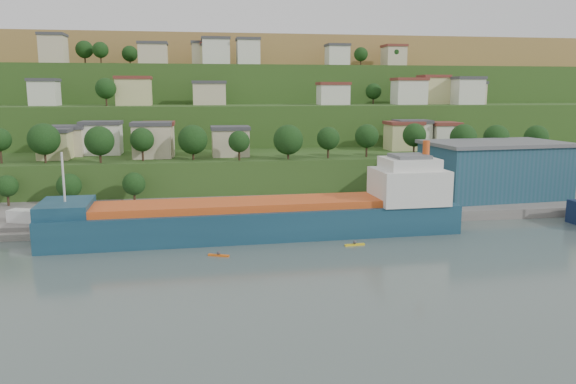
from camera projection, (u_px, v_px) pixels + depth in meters
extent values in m
plane|color=#485854|center=(322.00, 248.00, 94.88)|extent=(500.00, 500.00, 0.00)
cube|color=slate|center=(382.00, 210.00, 125.22)|extent=(220.00, 26.00, 4.00)
cube|color=slate|center=(17.00, 230.00, 107.60)|extent=(40.00, 18.00, 2.40)
cube|color=#284719|center=(276.00, 191.00, 149.28)|extent=(260.00, 32.00, 20.00)
cube|color=#284719|center=(263.00, 175.00, 178.43)|extent=(280.00, 32.00, 44.00)
cube|color=#284719|center=(254.00, 163.00, 207.58)|extent=(300.00, 32.00, 70.00)
cube|color=olive|center=(239.00, 144.00, 279.47)|extent=(360.00, 120.00, 96.00)
cube|color=#CEC785|center=(55.00, 146.00, 135.21)|extent=(7.17, 7.67, 6.48)
cube|color=#3F3F44|center=(54.00, 130.00, 134.55)|extent=(7.77, 8.27, 0.90)
cube|color=beige|center=(68.00, 142.00, 142.49)|extent=(8.38, 8.11, 6.77)
cube|color=#3F3F44|center=(67.00, 127.00, 141.81)|extent=(8.98, 8.71, 0.90)
cube|color=silver|center=(102.00, 140.00, 145.11)|extent=(9.73, 7.20, 7.70)
cube|color=#3F3F44|center=(101.00, 123.00, 144.35)|extent=(10.33, 7.80, 0.90)
cube|color=beige|center=(152.00, 142.00, 137.86)|extent=(9.21, 7.67, 7.90)
cube|color=#3F3F44|center=(152.00, 124.00, 137.08)|extent=(9.81, 8.27, 0.90)
cube|color=beige|center=(159.00, 141.00, 141.38)|extent=(7.56, 8.67, 7.77)
cube|color=brown|center=(158.00, 123.00, 140.61)|extent=(8.16, 9.27, 0.90)
cube|color=beige|center=(230.00, 143.00, 141.50)|extent=(9.09, 7.61, 6.63)
cube|color=#3F3F44|center=(230.00, 128.00, 140.83)|extent=(9.69, 8.21, 0.90)
cube|color=#CEC785|center=(403.00, 137.00, 156.22)|extent=(9.08, 7.68, 7.06)
cube|color=brown|center=(404.00, 123.00, 155.52)|extent=(9.68, 8.28, 0.90)
cube|color=silver|center=(412.00, 136.00, 158.10)|extent=(9.14, 7.17, 7.36)
cube|color=#3F3F44|center=(413.00, 121.00, 157.37)|extent=(9.74, 7.77, 0.90)
cube|color=silver|center=(443.00, 137.00, 158.86)|extent=(7.37, 8.03, 6.74)
cube|color=brown|center=(444.00, 124.00, 158.19)|extent=(7.97, 8.63, 0.90)
cube|color=silver|center=(45.00, 94.00, 164.36)|extent=(7.70, 7.07, 6.99)
cube|color=#3F3F44|center=(43.00, 80.00, 163.66)|extent=(8.30, 7.67, 0.90)
cube|color=#CEC785|center=(134.00, 92.00, 166.11)|extent=(9.88, 8.14, 7.67)
cube|color=brown|center=(133.00, 78.00, 165.35)|extent=(10.48, 8.74, 0.90)
cube|color=beige|center=(209.00, 94.00, 174.36)|extent=(9.90, 8.82, 6.45)
cube|color=#3F3F44|center=(209.00, 82.00, 173.71)|extent=(10.50, 9.42, 0.90)
cube|color=silver|center=(333.00, 95.00, 175.20)|extent=(9.19, 7.09, 6.07)
cube|color=brown|center=(333.00, 84.00, 174.58)|extent=(9.79, 7.69, 0.90)
cube|color=silver|center=(409.00, 93.00, 178.84)|extent=(9.86, 7.23, 7.50)
cube|color=brown|center=(410.00, 79.00, 178.09)|extent=(10.46, 7.83, 0.90)
cube|color=#CEC785|center=(433.00, 91.00, 183.85)|extent=(8.45, 7.52, 8.48)
cube|color=brown|center=(434.00, 76.00, 183.02)|extent=(9.05, 8.12, 0.90)
cube|color=silver|center=(466.00, 92.00, 179.77)|extent=(8.78, 8.80, 7.87)
cube|color=#3F3F44|center=(467.00, 78.00, 179.00)|extent=(9.38, 9.40, 0.90)
cube|color=beige|center=(467.00, 94.00, 181.94)|extent=(9.67, 7.61, 6.41)
cube|color=#3F3F44|center=(468.00, 83.00, 181.29)|extent=(10.27, 8.21, 0.90)
cube|color=beige|center=(54.00, 50.00, 184.39)|extent=(7.72, 8.42, 8.98)
cube|color=#3F3F44|center=(52.00, 35.00, 183.52)|extent=(8.32, 9.02, 0.90)
cube|color=beige|center=(153.00, 55.00, 191.73)|extent=(9.51, 7.65, 6.84)
cube|color=#3F3F44|center=(153.00, 43.00, 191.05)|extent=(10.11, 8.25, 0.90)
cube|color=beige|center=(205.00, 55.00, 199.99)|extent=(9.21, 8.12, 7.66)
cube|color=#3F3F44|center=(205.00, 43.00, 199.23)|extent=(9.81, 8.72, 0.90)
cube|color=#CEC785|center=(212.00, 56.00, 199.77)|extent=(7.61, 8.85, 7.08)
cube|color=brown|center=(211.00, 44.00, 199.07)|extent=(8.21, 9.45, 0.90)
cube|color=beige|center=(213.00, 57.00, 199.67)|extent=(7.89, 8.54, 6.67)
cube|color=#3F3F44|center=(212.00, 46.00, 199.00)|extent=(8.49, 9.14, 0.90)
cube|color=silver|center=(216.00, 53.00, 197.28)|extent=(9.44, 7.22, 8.96)
cube|color=#3F3F44|center=(216.00, 38.00, 196.41)|extent=(10.04, 7.82, 0.90)
cube|color=silver|center=(248.00, 53.00, 197.79)|extent=(7.82, 8.04, 8.73)
cube|color=#3F3F44|center=(248.00, 39.00, 196.94)|extent=(8.42, 8.64, 0.90)
cube|color=silver|center=(337.00, 57.00, 207.90)|extent=(7.80, 7.79, 7.47)
cube|color=#3F3F44|center=(337.00, 45.00, 207.16)|extent=(8.40, 8.39, 0.90)
cube|color=beige|center=(394.00, 57.00, 212.86)|extent=(7.52, 8.62, 7.61)
cube|color=brown|center=(394.00, 46.00, 212.11)|extent=(8.12, 9.22, 0.90)
cylinder|color=#382619|center=(1.00, 155.00, 126.96)|extent=(0.50, 0.50, 4.02)
cylinder|color=#382619|center=(45.00, 155.00, 128.01)|extent=(0.50, 0.50, 3.49)
sphere|color=black|center=(44.00, 139.00, 127.35)|extent=(7.19, 7.19, 7.19)
cylinder|color=#382619|center=(100.00, 156.00, 128.10)|extent=(0.50, 0.50, 3.22)
sphere|color=black|center=(99.00, 141.00, 127.49)|extent=(6.67, 6.67, 6.67)
cylinder|color=#382619|center=(143.00, 154.00, 131.60)|extent=(0.50, 0.50, 3.50)
sphere|color=black|center=(142.00, 140.00, 131.02)|extent=(5.58, 5.58, 5.58)
cylinder|color=#382619|center=(193.00, 154.00, 134.06)|extent=(0.50, 0.50, 2.91)
sphere|color=black|center=(193.00, 140.00, 133.46)|extent=(7.00, 7.00, 7.00)
cylinder|color=#382619|center=(239.00, 154.00, 132.78)|extent=(0.50, 0.50, 3.10)
sphere|color=black|center=(239.00, 141.00, 132.26)|extent=(5.08, 5.08, 5.08)
cylinder|color=#382619|center=(288.00, 154.00, 135.27)|extent=(0.50, 0.50, 2.72)
sphere|color=black|center=(288.00, 140.00, 134.68)|extent=(7.20, 7.20, 7.20)
cylinder|color=#382619|center=(328.00, 151.00, 137.44)|extent=(0.50, 0.50, 3.30)
sphere|color=black|center=(328.00, 138.00, 136.88)|extent=(5.58, 5.58, 5.58)
cylinder|color=#382619|center=(367.00, 150.00, 139.77)|extent=(0.50, 0.50, 3.59)
sphere|color=black|center=(367.00, 136.00, 139.17)|extent=(5.89, 5.89, 5.89)
cylinder|color=#382619|center=(414.00, 149.00, 140.35)|extent=(0.50, 0.50, 3.83)
sphere|color=black|center=(414.00, 135.00, 139.72)|extent=(5.84, 5.84, 5.84)
cylinder|color=#382619|center=(463.00, 151.00, 141.03)|extent=(0.50, 0.50, 2.95)
sphere|color=black|center=(463.00, 137.00, 140.44)|extent=(6.64, 6.64, 6.64)
cylinder|color=#382619|center=(495.00, 150.00, 142.58)|extent=(0.50, 0.50, 2.85)
sphere|color=black|center=(496.00, 138.00, 142.02)|extent=(6.43, 6.43, 6.43)
cylinder|color=#382619|center=(535.00, 149.00, 145.39)|extent=(0.50, 0.50, 2.81)
sphere|color=black|center=(536.00, 137.00, 144.85)|extent=(6.12, 6.12, 6.12)
cylinder|color=#382619|center=(85.00, 60.00, 195.67)|extent=(0.50, 0.50, 3.85)
sphere|color=black|center=(84.00, 49.00, 195.04)|extent=(6.04, 6.04, 6.04)
cylinder|color=#382619|center=(101.00, 60.00, 192.39)|extent=(0.50, 0.50, 3.62)
sphere|color=black|center=(100.00, 50.00, 191.80)|extent=(5.43, 5.43, 5.43)
cylinder|color=#382619|center=(246.00, 63.00, 207.61)|extent=(0.50, 0.50, 2.76)
sphere|color=black|center=(246.00, 56.00, 207.15)|extent=(4.41, 4.41, 4.41)
cylinder|color=#382619|center=(130.00, 62.00, 201.32)|extent=(0.50, 0.50, 2.87)
sphere|color=black|center=(130.00, 54.00, 200.79)|extent=(5.64, 5.64, 5.64)
cylinder|color=#382619|center=(106.00, 100.00, 160.49)|extent=(0.50, 0.50, 3.34)
sphere|color=black|center=(106.00, 88.00, 159.90)|extent=(5.90, 5.90, 5.90)
cylinder|color=#382619|center=(373.00, 100.00, 186.64)|extent=(0.50, 0.50, 2.71)
sphere|color=black|center=(373.00, 91.00, 186.15)|extent=(5.25, 5.25, 5.25)
cylinder|color=#382619|center=(394.00, 62.00, 211.67)|extent=(0.50, 0.50, 3.93)
sphere|color=black|center=(394.00, 52.00, 211.03)|extent=(6.00, 6.00, 6.00)
cylinder|color=#382619|center=(361.00, 63.00, 211.95)|extent=(0.50, 0.50, 3.47)
sphere|color=black|center=(361.00, 54.00, 211.39)|extent=(5.25, 5.25, 5.25)
cube|color=#123245|center=(257.00, 227.00, 102.63)|extent=(75.12, 14.14, 7.48)
cube|color=#CF4E1B|center=(245.00, 204.00, 101.52)|extent=(55.83, 11.39, 1.28)
cube|color=#123245|center=(65.00, 208.00, 96.58)|extent=(8.92, 12.02, 2.14)
cube|color=silver|center=(408.00, 186.00, 105.94)|extent=(13.16, 11.09, 6.41)
cube|color=silver|center=(409.00, 163.00, 105.18)|extent=(9.88, 8.85, 2.14)
cube|color=#595B5E|center=(410.00, 156.00, 104.94)|extent=(6.61, 6.61, 0.64)
cylinder|color=#CF4E1B|center=(426.00, 149.00, 105.21)|extent=(1.32, 1.32, 3.21)
cylinder|color=silver|center=(63.00, 177.00, 95.63)|extent=(0.40, 0.40, 8.55)
cube|color=silver|center=(86.00, 220.00, 97.50)|extent=(15.34, 12.55, 0.27)
cube|color=#1C4756|center=(494.00, 171.00, 129.83)|extent=(31.34, 20.33, 12.00)
cube|color=#595B5E|center=(496.00, 143.00, 128.69)|extent=(32.41, 21.40, 0.80)
cube|color=silver|center=(27.00, 218.00, 105.07)|extent=(7.20, 4.92, 3.10)
cube|color=silver|center=(68.00, 224.00, 105.27)|extent=(4.06, 2.00, 0.78)
cube|color=orange|center=(219.00, 255.00, 90.32)|extent=(3.46, 1.92, 0.26)
sphere|color=#3F3F44|center=(219.00, 253.00, 90.24)|extent=(0.61, 0.61, 0.61)
cube|color=yellow|center=(355.00, 245.00, 96.58)|extent=(3.60, 0.97, 0.27)
sphere|color=#3F3F44|center=(355.00, 242.00, 96.50)|extent=(0.62, 0.62, 0.62)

